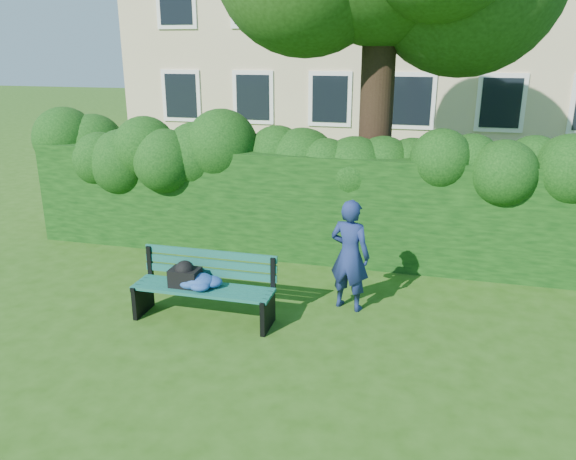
# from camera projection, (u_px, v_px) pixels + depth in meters

# --- Properties ---
(ground) EXTENTS (80.00, 80.00, 0.00)m
(ground) POSITION_uv_depth(u_px,v_px,m) (277.00, 308.00, 7.81)
(ground) COLOR #264D10
(ground) RESTS_ON ground
(hedge) EXTENTS (10.00, 1.00, 1.80)m
(hedge) POSITION_uv_depth(u_px,v_px,m) (312.00, 205.00, 9.55)
(hedge) COLOR black
(hedge) RESTS_ON ground
(park_bench) EXTENTS (1.87, 0.56, 0.89)m
(park_bench) POSITION_uv_depth(u_px,v_px,m) (200.00, 284.00, 7.35)
(park_bench) COLOR #0D443A
(park_bench) RESTS_ON ground
(man_reading) EXTENTS (0.65, 0.51, 1.55)m
(man_reading) POSITION_uv_depth(u_px,v_px,m) (350.00, 255.00, 7.58)
(man_reading) COLOR navy
(man_reading) RESTS_ON ground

